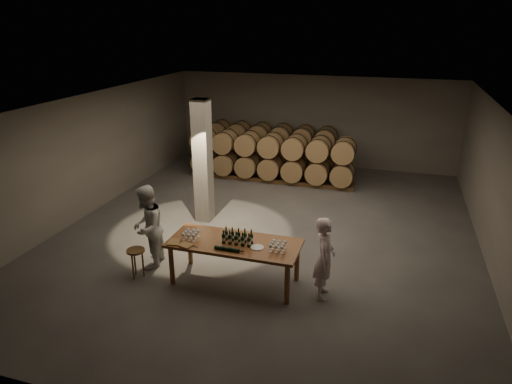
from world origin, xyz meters
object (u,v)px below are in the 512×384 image
(bottle_cluster, at_px, (237,238))
(notebook_near, at_px, (185,245))
(tasting_table, at_px, (234,247))
(stool, at_px, (136,255))
(person_man, at_px, (324,258))
(plate, at_px, (257,247))
(person_woman, at_px, (147,227))

(bottle_cluster, xyz_separation_m, notebook_near, (-0.92, -0.41, -0.09))
(tasting_table, distance_m, stool, 2.06)
(stool, distance_m, person_man, 3.81)
(tasting_table, relative_size, plate, 10.13)
(person_man, bearing_deg, stool, 90.77)
(person_woman, bearing_deg, bottle_cluster, 75.02)
(tasting_table, distance_m, plate, 0.52)
(person_man, bearing_deg, plate, 90.08)
(notebook_near, xyz_separation_m, person_man, (2.62, 0.46, -0.10))
(notebook_near, xyz_separation_m, person_woman, (-1.13, 0.53, -0.01))
(tasting_table, bearing_deg, stool, -168.83)
(plate, xyz_separation_m, person_woman, (-2.48, 0.19, 0.00))
(tasting_table, bearing_deg, notebook_near, -152.81)
(tasting_table, xyz_separation_m, stool, (-2.00, -0.39, -0.29))
(notebook_near, relative_size, person_woman, 0.14)
(tasting_table, xyz_separation_m, bottle_cluster, (0.08, -0.03, 0.21))
(plate, distance_m, stool, 2.55)
(person_man, distance_m, person_woman, 3.76)
(stool, xyz_separation_m, person_man, (3.77, 0.42, 0.31))
(bottle_cluster, xyz_separation_m, person_man, (1.70, 0.06, -0.19))
(person_man, relative_size, person_woman, 0.90)
(plate, bearing_deg, bottle_cluster, 170.67)
(bottle_cluster, bearing_deg, person_man, 1.94)
(tasting_table, bearing_deg, plate, -11.23)
(bottle_cluster, relative_size, notebook_near, 2.38)
(person_man, bearing_deg, bottle_cluster, 86.32)
(bottle_cluster, distance_m, person_woman, 2.06)
(bottle_cluster, height_order, person_woman, person_woman)
(bottle_cluster, relative_size, person_man, 0.36)
(tasting_table, height_order, stool, tasting_table)
(notebook_near, bearing_deg, person_woman, 172.12)
(person_woman, bearing_deg, notebook_near, 53.38)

